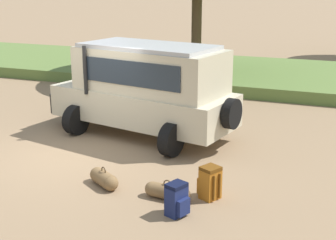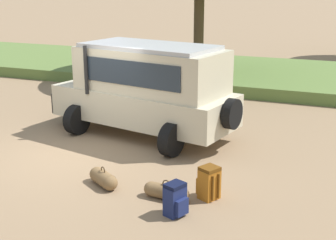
{
  "view_description": "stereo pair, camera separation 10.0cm",
  "coord_description": "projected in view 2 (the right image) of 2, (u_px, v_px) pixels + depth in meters",
  "views": [
    {
      "loc": [
        5.92,
        -8.9,
        3.96
      ],
      "look_at": [
        2.23,
        0.4,
        1.0
      ],
      "focal_mm": 50.0,
      "sensor_mm": 36.0,
      "label": 1
    },
    {
      "loc": [
        6.01,
        -8.86,
        3.96
      ],
      "look_at": [
        2.23,
        0.4,
        1.0
      ],
      "focal_mm": 50.0,
      "sensor_mm": 36.0,
      "label": 2
    }
  ],
  "objects": [
    {
      "name": "backpack_beside_front_wheel",
      "position": [
        209.0,
        183.0,
        8.82
      ],
      "size": [
        0.47,
        0.44,
        0.64
      ],
      "color": "#B26619",
      "rests_on": "ground_plane"
    },
    {
      "name": "grass_bank",
      "position": [
        208.0,
        71.0,
        20.36
      ],
      "size": [
        120.0,
        7.0,
        0.44
      ],
      "color": "#5B7538",
      "rests_on": "ground_plane"
    },
    {
      "name": "backpack_cluster_center",
      "position": [
        175.0,
        200.0,
        8.19
      ],
      "size": [
        0.43,
        0.43,
        0.6
      ],
      "color": "navy",
      "rests_on": "ground_plane"
    },
    {
      "name": "ground_plane",
      "position": [
        75.0,
        154.0,
        11.17
      ],
      "size": [
        320.0,
        320.0,
        0.0
      ],
      "primitive_type": "plane",
      "color": "#8C7051"
    },
    {
      "name": "duffel_bag_low_black_case",
      "position": [
        166.0,
        192.0,
        8.84
      ],
      "size": [
        0.93,
        0.33,
        0.39
      ],
      "color": "brown",
      "rests_on": "ground_plane"
    },
    {
      "name": "safari_vehicle",
      "position": [
        147.0,
        88.0,
        12.24
      ],
      "size": [
        5.48,
        3.33,
        2.44
      ],
      "color": "beige",
      "rests_on": "ground_plane"
    },
    {
      "name": "duffel_bag_soft_canvas",
      "position": [
        103.0,
        178.0,
        9.42
      ],
      "size": [
        0.78,
        0.6,
        0.41
      ],
      "color": "brown",
      "rests_on": "ground_plane"
    }
  ]
}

